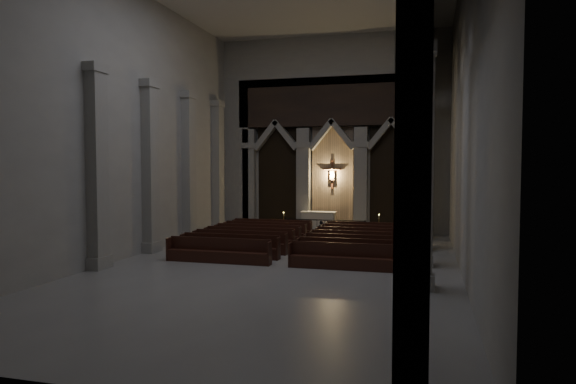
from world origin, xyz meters
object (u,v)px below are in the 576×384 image
object	(u,v)px
altar_rail	(325,225)
worshipper	(321,231)
candle_stand_right	(379,232)
altar	(319,220)
candle_stand_left	(284,227)
pews	(302,244)

from	to	relation	value
altar_rail	worshipper	xyz separation A→B (m)	(0.28, -2.39, -0.07)
altar_rail	candle_stand_right	distance (m)	3.18
worshipper	altar	bearing A→B (deg)	90.81
candle_stand_right	worshipper	distance (m)	3.51
worshipper	candle_stand_right	bearing A→B (deg)	21.97
candle_stand_left	candle_stand_right	world-z (taller)	candle_stand_right
altar_rail	pews	world-z (taller)	pews
altar	pews	size ratio (longest dim) A/B	0.22
altar_rail	candle_stand_left	bearing A→B (deg)	172.70
altar	candle_stand_left	world-z (taller)	candle_stand_left
altar	worshipper	bearing A→B (deg)	-76.05
candle_stand_left	candle_stand_right	size ratio (longest dim) A/B	0.94
candle_stand_right	altar	bearing A→B (deg)	153.56
worshipper	altar_rail	bearing A→B (deg)	83.62
candle_stand_right	pews	xyz separation A→B (m)	(-3.15, -5.22, -0.03)
altar_rail	candle_stand_left	world-z (taller)	candle_stand_left
candle_stand_left	candle_stand_right	distance (m)	5.78
altar	candle_stand_left	bearing A→B (deg)	-147.58
altar	worshipper	xyz separation A→B (m)	(0.98, -3.93, -0.15)
altar	candle_stand_right	xyz separation A→B (m)	(3.84, -1.91, -0.33)
candle_stand_right	worshipper	world-z (taller)	candle_stand_right
candle_stand_left	pews	world-z (taller)	candle_stand_left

